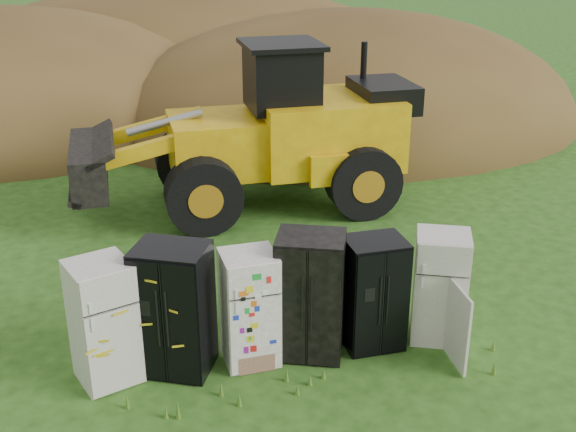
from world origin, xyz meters
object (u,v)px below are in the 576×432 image
(fridge_black_right, at_px, (373,293))
(wheel_loader, at_px, (241,129))
(fridge_leftmost, at_px, (104,322))
(fridge_open_door, at_px, (440,287))
(fridge_dark_mid, at_px, (310,295))
(fridge_black_side, at_px, (174,309))
(fridge_sticker, at_px, (250,308))

(fridge_black_right, distance_m, wheel_loader, 6.17)
(fridge_leftmost, relative_size, fridge_black_right, 1.04)
(fridge_open_door, bearing_deg, fridge_leftmost, -158.13)
(fridge_black_right, height_order, fridge_open_door, fridge_open_door)
(fridge_black_right, bearing_deg, fridge_leftmost, 178.05)
(fridge_leftmost, xyz_separation_m, wheel_loader, (2.90, 6.06, 0.91))
(fridge_leftmost, distance_m, fridge_dark_mid, 2.96)
(fridge_black_side, xyz_separation_m, fridge_dark_mid, (1.99, -0.01, -0.01))
(fridge_leftmost, bearing_deg, fridge_black_side, -18.29)
(fridge_black_right, bearing_deg, fridge_open_door, -4.78)
(fridge_open_door, height_order, wheel_loader, wheel_loader)
(fridge_black_right, bearing_deg, fridge_sticker, 178.24)
(wheel_loader, bearing_deg, fridge_black_right, -81.73)
(fridge_leftmost, distance_m, fridge_sticker, 2.05)
(fridge_sticker, relative_size, wheel_loader, 0.23)
(fridge_black_side, xyz_separation_m, fridge_open_door, (4.02, -0.03, -0.09))
(fridge_sticker, relative_size, fridge_black_right, 0.99)
(fridge_dark_mid, height_order, fridge_open_door, fridge_dark_mid)
(fridge_leftmost, distance_m, wheel_loader, 6.78)
(fridge_leftmost, bearing_deg, fridge_sticker, -20.51)
(fridge_sticker, xyz_separation_m, fridge_black_right, (1.89, 0.03, 0.01))
(fridge_black_right, bearing_deg, wheel_loader, 97.18)
(wheel_loader, bearing_deg, fridge_open_door, -72.47)
(fridge_sticker, bearing_deg, fridge_dark_mid, -3.00)
(fridge_dark_mid, distance_m, wheel_loader, 6.08)
(fridge_dark_mid, distance_m, fridge_black_right, 0.99)
(wheel_loader, bearing_deg, fridge_black_side, -109.38)
(fridge_sticker, distance_m, wheel_loader, 6.17)
(fridge_leftmost, height_order, fridge_black_side, fridge_black_side)
(fridge_sticker, height_order, fridge_black_right, fridge_black_right)
(fridge_black_side, height_order, wheel_loader, wheel_loader)
(fridge_dark_mid, bearing_deg, fridge_black_right, 20.92)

